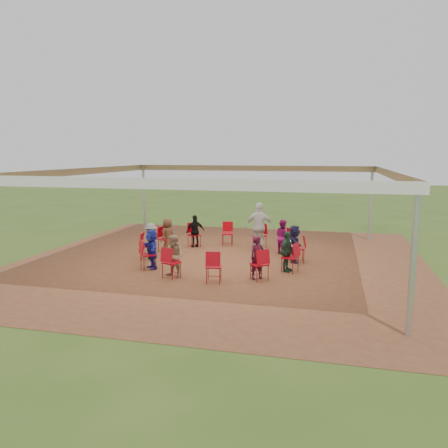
% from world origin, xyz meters
% --- Properties ---
extents(ground, '(80.00, 80.00, 0.00)m').
position_xyz_m(ground, '(0.00, 0.00, 0.00)').
color(ground, '#365219').
rests_on(ground, ground).
extents(dirt_patch, '(13.00, 13.00, 0.00)m').
position_xyz_m(dirt_patch, '(0.00, 0.00, 0.01)').
color(dirt_patch, brown).
rests_on(dirt_patch, ground).
extents(tent, '(10.33, 10.33, 3.00)m').
position_xyz_m(tent, '(0.00, 0.00, 2.37)').
color(tent, '#B2B2B7').
rests_on(tent, ground).
extents(chair_0, '(0.50, 0.49, 0.90)m').
position_xyz_m(chair_0, '(2.45, 0.40, 0.45)').
color(chair_0, '#B60514').
rests_on(chair_0, ground).
extents(chair_1, '(0.61, 0.60, 0.90)m').
position_xyz_m(chair_1, '(1.92, 1.57, 0.45)').
color(chair_1, '#B60514').
rests_on(chair_1, ground).
extents(chair_2, '(0.55, 0.56, 0.90)m').
position_xyz_m(chair_2, '(0.88, 2.32, 0.45)').
color(chair_2, '#B60514').
rests_on(chair_2, ground).
extents(chair_3, '(0.49, 0.50, 0.90)m').
position_xyz_m(chair_3, '(-0.40, 2.45, 0.45)').
color(chair_3, '#B60514').
rests_on(chair_3, ground).
extents(chair_4, '(0.60, 0.61, 0.90)m').
position_xyz_m(chair_4, '(-1.57, 1.92, 0.45)').
color(chair_4, '#B60514').
rests_on(chair_4, ground).
extents(chair_5, '(0.56, 0.55, 0.90)m').
position_xyz_m(chair_5, '(-2.32, 0.88, 0.45)').
color(chair_5, '#B60514').
rests_on(chair_5, ground).
extents(chair_6, '(0.50, 0.49, 0.90)m').
position_xyz_m(chair_6, '(-2.45, -0.40, 0.45)').
color(chair_6, '#B60514').
rests_on(chair_6, ground).
extents(chair_7, '(0.61, 0.60, 0.90)m').
position_xyz_m(chair_7, '(-1.92, -1.57, 0.45)').
color(chair_7, '#B60514').
rests_on(chair_7, ground).
extents(chair_8, '(0.55, 0.56, 0.90)m').
position_xyz_m(chair_8, '(-0.88, -2.32, 0.45)').
color(chair_8, '#B60514').
rests_on(chair_8, ground).
extents(chair_9, '(0.49, 0.50, 0.90)m').
position_xyz_m(chair_9, '(0.40, -2.45, 0.45)').
color(chair_9, '#B60514').
rests_on(chair_9, ground).
extents(chair_10, '(0.60, 0.61, 0.90)m').
position_xyz_m(chair_10, '(1.57, -1.92, 0.45)').
color(chair_10, '#B60514').
rests_on(chair_10, ground).
extents(chair_11, '(0.56, 0.55, 0.90)m').
position_xyz_m(chair_11, '(2.32, -0.88, 0.45)').
color(chair_11, '#B60514').
rests_on(chair_11, ground).
extents(person_seated_0, '(0.60, 1.18, 1.22)m').
position_xyz_m(person_seated_0, '(2.33, 0.38, 0.62)').
color(person_seated_0, '#1A193E').
rests_on(person_seated_0, ground).
extents(person_seated_1, '(0.64, 0.67, 1.22)m').
position_xyz_m(person_seated_1, '(1.83, 1.50, 0.62)').
color(person_seated_1, '#8E115A').
rests_on(person_seated_1, ground).
extents(person_seated_2, '(0.52, 0.43, 1.22)m').
position_xyz_m(person_seated_2, '(0.83, 2.21, 0.62)').
color(person_seated_2, '#BAB3A3').
rests_on(person_seated_2, ground).
extents(person_seated_3, '(0.78, 0.74, 1.22)m').
position_xyz_m(person_seated_3, '(-1.50, 1.83, 0.62)').
color(person_seated_3, black).
rests_on(person_seated_3, ground).
extents(person_seated_4, '(0.52, 0.67, 1.22)m').
position_xyz_m(person_seated_4, '(-2.21, 0.83, 0.62)').
color(person_seated_4, '#523320').
rests_on(person_seated_4, ground).
extents(person_seated_5, '(0.51, 0.84, 1.22)m').
position_xyz_m(person_seated_5, '(-2.33, -0.38, 0.62)').
color(person_seated_5, slate).
rests_on(person_seated_5, ground).
extents(person_seated_6, '(1.04, 1.14, 1.22)m').
position_xyz_m(person_seated_6, '(-1.83, -1.50, 0.62)').
color(person_seated_6, '#1D259A').
rests_on(person_seated_6, ground).
extents(person_seated_7, '(0.67, 0.53, 1.22)m').
position_xyz_m(person_seated_7, '(-0.83, -2.21, 0.62)').
color(person_seated_7, tan).
rests_on(person_seated_7, ground).
extents(person_seated_8, '(0.53, 0.51, 1.22)m').
position_xyz_m(person_seated_8, '(1.50, -1.83, 0.62)').
color(person_seated_8, '#400C1F').
rests_on(person_seated_8, ground).
extents(person_seated_9, '(0.59, 0.80, 1.22)m').
position_xyz_m(person_seated_9, '(2.21, -0.83, 0.62)').
color(person_seated_9, '#244431').
rests_on(person_seated_9, ground).
extents(standing_person, '(1.06, 0.58, 1.77)m').
position_xyz_m(standing_person, '(0.96, 1.73, 0.89)').
color(standing_person, silver).
rests_on(standing_person, ground).
extents(cable_coil, '(0.38, 0.38, 0.03)m').
position_xyz_m(cable_coil, '(1.08, 0.50, 0.02)').
color(cable_coil, black).
rests_on(cable_coil, ground).
extents(laptop, '(0.33, 0.39, 0.24)m').
position_xyz_m(laptop, '(2.18, 0.36, 0.59)').
color(laptop, '#B7B7BC').
rests_on(laptop, ground).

